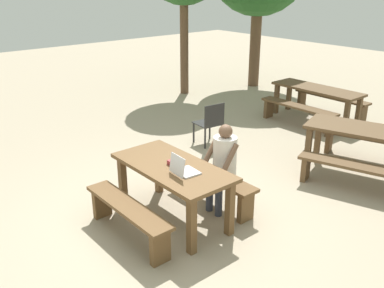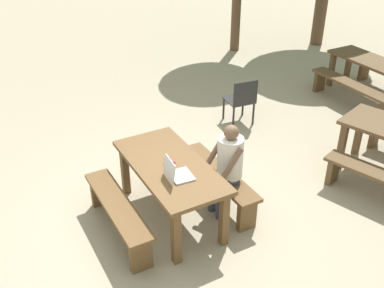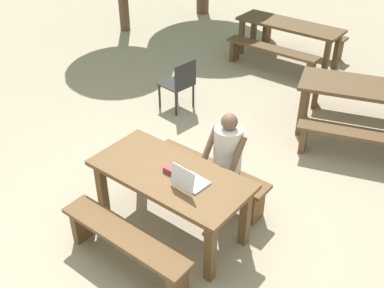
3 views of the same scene
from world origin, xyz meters
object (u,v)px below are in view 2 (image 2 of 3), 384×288
Objects in this scene: picnic_table_front at (170,173)px; person_seated at (227,163)px; small_pouch at (170,162)px; plastic_chair at (241,100)px; picnic_table_rear at (378,69)px; laptop at (176,173)px.

person_seated reaches higher than picnic_table_front.
picnic_table_front is at bearing -83.54° from small_pouch.
picnic_table_front is 2.03× the size of plastic_chair.
picnic_table_front is 1.37× the size of person_seated.
picnic_table_front is 0.15m from small_pouch.
small_pouch is 0.70m from person_seated.
small_pouch is 0.06× the size of picnic_table_rear.
laptop reaches higher than plastic_chair.
picnic_table_rear is (-1.24, 4.92, -0.18)m from small_pouch.
small_pouch is at bearing 43.96° from plastic_chair.
picnic_table_rear is at bearing 178.22° from plastic_chair.
picnic_table_front is 5.08m from picnic_table_rear.
plastic_chair is at bearing -98.31° from picnic_table_rear.
laptop is at bearing -11.93° from picnic_table_front.
person_seated is (0.24, 0.65, 0.07)m from picnic_table_front.
person_seated reaches higher than small_pouch.
person_seated is (0.24, 0.65, -0.08)m from small_pouch.
plastic_chair is (-1.93, 2.22, -0.39)m from laptop.
picnic_table_rear is (0.41, 2.77, 0.18)m from plastic_chair.
laptop is 2.97m from plastic_chair.
plastic_chair is (-1.65, 2.16, -0.21)m from picnic_table_front.
picnic_table_rear is at bearing 109.13° from person_seated.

